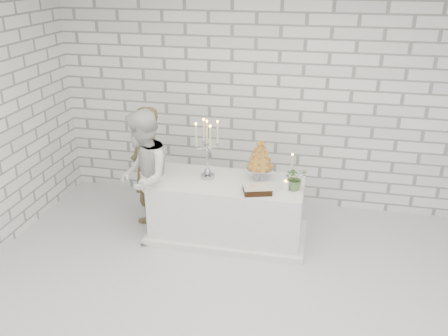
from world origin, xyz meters
TOP-DOWN VIEW (x-y plane):
  - ground at (0.00, 0.00)m, footprint 6.00×5.00m
  - wall_back at (0.00, 2.50)m, footprint 6.00×0.01m
  - cake_table at (-0.45, 1.42)m, footprint 1.80×0.80m
  - groom at (-1.55, 1.63)m, footprint 0.43×0.60m
  - bride at (-1.40, 1.16)m, footprint 0.78×0.91m
  - candelabra at (-0.70, 1.46)m, footprint 0.36×0.36m
  - croquembouche at (-0.08, 1.54)m, footprint 0.42×0.42m
  - chocolate_cake at (-0.06, 1.18)m, footprint 0.36×0.30m
  - pillar_candle at (0.25, 1.30)m, footprint 0.10×0.10m
  - extra_taper at (0.29, 1.61)m, footprint 0.07×0.07m
  - flowers at (0.35, 1.36)m, footprint 0.32×0.31m

SIDE VIEW (x-z plane):
  - ground at x=0.00m, z-range -0.01..0.01m
  - cake_table at x=-0.45m, z-range 0.00..0.75m
  - groom at x=-1.55m, z-range 0.00..1.54m
  - chocolate_cake at x=-0.06m, z-range 0.75..0.83m
  - pillar_candle at x=0.25m, z-range 0.75..0.87m
  - bride at x=-1.40m, z-range 0.00..1.63m
  - flowers at x=0.35m, z-range 0.75..1.03m
  - extra_taper at x=0.29m, z-range 0.75..1.07m
  - croquembouche at x=-0.08m, z-range 0.75..1.26m
  - candelabra at x=-0.70m, z-range 0.75..1.48m
  - wall_back at x=0.00m, z-range 0.00..3.00m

